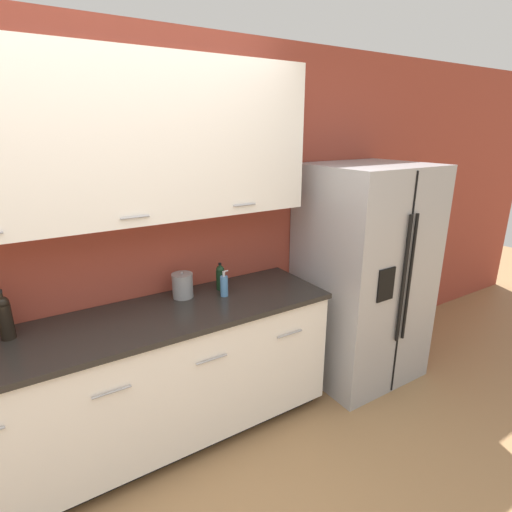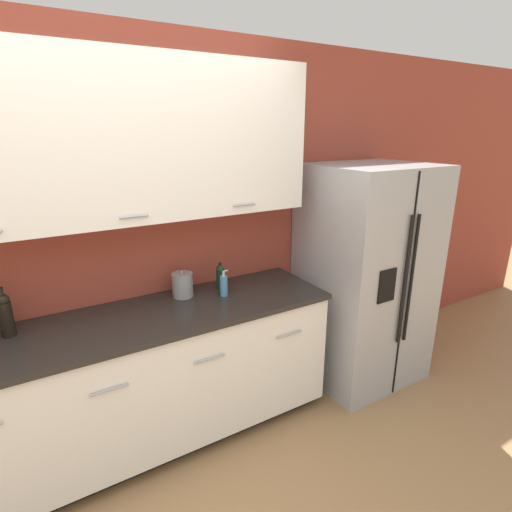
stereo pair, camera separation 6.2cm
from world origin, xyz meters
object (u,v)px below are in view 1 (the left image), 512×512
wine_bottle (5,317)px  soap_dispenser (224,286)px  refrigerator (363,274)px  steel_canister (183,285)px  oil_bottle (220,277)px

wine_bottle → soap_dispenser: (1.25, -0.11, -0.06)m
refrigerator → steel_canister: refrigerator is taller
wine_bottle → oil_bottle: bearing=0.3°
oil_bottle → steel_canister: (-0.28, 0.01, -0.01)m
refrigerator → wine_bottle: size_ratio=6.23×
oil_bottle → steel_canister: size_ratio=1.07×
oil_bottle → steel_canister: bearing=177.4°
steel_canister → wine_bottle: bearing=-178.9°
wine_bottle → steel_canister: 1.01m
wine_bottle → oil_bottle: wine_bottle is taller
soap_dispenser → oil_bottle: oil_bottle is taller
soap_dispenser → steel_canister: (-0.24, 0.13, 0.01)m
steel_canister → oil_bottle: bearing=-2.6°
wine_bottle → refrigerator: bearing=-5.2°
oil_bottle → steel_canister: oil_bottle is taller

